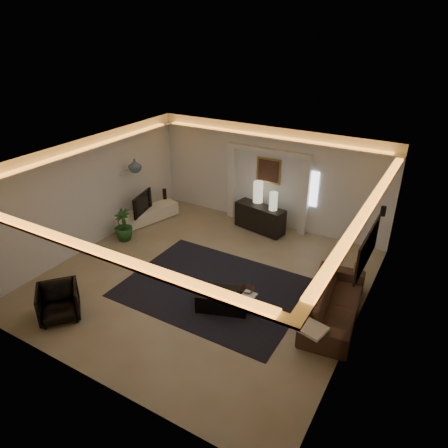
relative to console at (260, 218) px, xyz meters
The scene contains 33 objects.
floor 2.94m from the console, 90.92° to the right, with size 7.00×7.00×0.00m, color tan.
ceiling 3.84m from the console, 90.92° to the right, with size 7.00×7.00×0.00m, color white.
wall_back 1.20m from the console, 94.57° to the left, with size 7.00×7.00×0.00m, color silver.
wall_front 6.50m from the console, 90.42° to the right, with size 7.00×7.00×0.00m, color silver.
wall_left 4.71m from the console, 140.58° to the right, with size 7.00×7.00×0.00m, color silver.
wall_right 4.64m from the console, 40.18° to the right, with size 7.00×7.00×0.00m, color silver.
cove_soffit 3.67m from the console, 90.92° to the right, with size 7.00×7.00×0.04m, color silver.
daylight_slit 1.71m from the console, 23.41° to the left, with size 0.25×0.03×1.00m, color white.
area_rug 3.16m from the console, 83.53° to the right, with size 4.00×3.00×0.01m, color black.
pilaster_left 1.47m from the console, 157.97° to the left, with size 0.22×0.20×2.20m, color silver.
pilaster_right 1.39m from the console, 23.69° to the left, with size 0.22×0.20×2.20m, color silver.
alcove_header 1.91m from the console, 95.51° to the left, with size 2.52×0.20×0.12m, color silver.
painting_frame 1.37m from the console, 94.82° to the left, with size 0.74×0.04×0.74m, color tan.
painting_canvas 1.36m from the console, 95.05° to the left, with size 0.62×0.02×0.62m, color #4C2D1E.
art_panel_frame 4.50m from the console, 37.38° to the right, with size 0.04×1.64×0.74m, color black.
art_panel_gold 4.48m from the console, 37.59° to the right, with size 0.02×1.50×0.62m, color tan.
wall_sconce 3.64m from the console, 12.12° to the right, with size 0.12×0.12×0.22m, color black.
wall_niche 4.00m from the console, 156.50° to the right, with size 0.10×0.55×0.04m, color silver.
console is the anchor object (origin of this frame).
lamp_left 0.75m from the console, 130.28° to the left, with size 0.28×0.28×0.62m, color beige.
lamp_right 0.80m from the console, ahead, with size 0.23×0.23×0.51m, color beige.
media_ledge 3.43m from the console, 158.80° to the right, with size 0.52×2.09×0.39m, color white.
tv 3.53m from the console, 155.36° to the right, with size 0.14×1.06×0.61m, color black.
figurine 3.21m from the console, behind, with size 0.12×0.12×0.33m, color black.
ginger_jar 3.82m from the console, 155.09° to the right, with size 0.37×0.37×0.38m, color slate.
plant 3.84m from the console, 141.80° to the right, with size 0.50×0.50×0.89m, color #245121.
sofa 4.04m from the console, 42.35° to the right, with size 0.96×2.45×0.72m, color black.
throw_blanket 4.89m from the console, 53.66° to the right, with size 0.53×0.44×0.06m, color silver.
throw_pillow 3.42m from the console, 24.71° to the right, with size 0.12×0.39×0.39m, color #987F4E.
coffee_table 3.73m from the console, 76.34° to the right, with size 1.07×0.58×0.40m, color #2D1F1A.
bowl 3.57m from the console, 68.67° to the right, with size 0.31×0.31×0.08m, color black.
magazine 3.70m from the console, 67.57° to the right, with size 0.28×0.20×0.03m, color silver.
armchair 5.86m from the console, 108.46° to the right, with size 0.78×0.80×0.73m, color black.
Camera 1 is at (4.49, -6.78, 5.54)m, focal length 33.00 mm.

